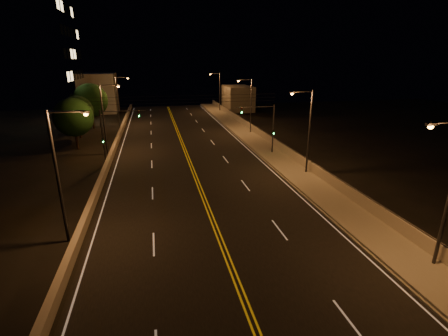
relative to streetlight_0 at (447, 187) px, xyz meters
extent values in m
cube|color=black|center=(-11.52, 15.70, -5.17)|extent=(18.00, 120.00, 0.02)
cube|color=gray|center=(-0.72, 15.70, -5.03)|extent=(3.60, 120.00, 0.30)
cube|color=gray|center=(-2.59, 15.70, -5.11)|extent=(0.14, 120.00, 0.15)
cube|color=gray|center=(0.93, 15.70, -4.38)|extent=(0.30, 120.00, 1.00)
cube|color=gray|center=(-20.97, 15.70, -4.79)|extent=(0.45, 120.00, 0.79)
cube|color=slate|center=(4.98, 64.29, -2.28)|extent=(6.00, 10.00, 5.80)
cube|color=slate|center=(-27.52, 67.94, -0.76)|extent=(8.00, 8.00, 8.85)
cylinder|color=black|center=(0.93, 15.70, -3.85)|extent=(0.06, 120.00, 0.06)
cube|color=silver|center=(-20.12, 15.70, -5.16)|extent=(0.12, 116.00, 0.00)
cube|color=silver|center=(-2.92, 15.70, -5.16)|extent=(0.12, 116.00, 0.00)
cube|color=gold|center=(-11.67, 15.70, -5.16)|extent=(0.12, 116.00, 0.00)
cube|color=gold|center=(-11.37, 15.70, -5.16)|extent=(0.12, 116.00, 0.00)
cube|color=silver|center=(-16.02, 6.20, -5.16)|extent=(0.12, 3.00, 0.00)
cube|color=silver|center=(-16.02, 15.20, -5.16)|extent=(0.12, 3.00, 0.00)
cube|color=silver|center=(-16.02, 24.20, -5.16)|extent=(0.12, 3.00, 0.00)
cube|color=silver|center=(-16.02, 33.20, -5.16)|extent=(0.12, 3.00, 0.00)
cube|color=silver|center=(-16.02, 42.20, -5.16)|extent=(0.12, 3.00, 0.00)
cube|color=silver|center=(-16.02, 51.20, -5.16)|extent=(0.12, 3.00, 0.00)
cube|color=silver|center=(-16.02, 60.20, -5.16)|extent=(0.12, 3.00, 0.00)
cube|color=silver|center=(-16.02, 69.20, -5.16)|extent=(0.12, 3.00, 0.00)
cube|color=silver|center=(-7.02, -2.80, -5.16)|extent=(0.12, 3.00, 0.00)
cube|color=silver|center=(-7.02, 6.20, -5.16)|extent=(0.12, 3.00, 0.00)
cube|color=silver|center=(-7.02, 15.20, -5.16)|extent=(0.12, 3.00, 0.00)
cube|color=silver|center=(-7.02, 24.20, -5.16)|extent=(0.12, 3.00, 0.00)
cube|color=silver|center=(-7.02, 33.20, -5.16)|extent=(0.12, 3.00, 0.00)
cube|color=silver|center=(-7.02, 42.20, -5.16)|extent=(0.12, 3.00, 0.00)
cube|color=silver|center=(-7.02, 51.20, -5.16)|extent=(0.12, 3.00, 0.00)
cube|color=silver|center=(-7.02, 60.20, -5.16)|extent=(0.12, 3.00, 0.00)
cube|color=silver|center=(-7.02, 69.20, -5.16)|extent=(0.12, 3.00, 0.00)
cube|color=#2D2D33|center=(-1.92, 0.00, 3.55)|extent=(0.50, 0.25, 0.14)
sphere|color=#FF9E2D|center=(-1.92, 0.00, 3.45)|extent=(0.28, 0.28, 0.28)
cylinder|color=#2D2D33|center=(0.28, 16.99, -0.71)|extent=(0.20, 0.20, 8.96)
cylinder|color=#2D2D33|center=(-0.82, 16.99, 3.62)|extent=(2.20, 0.12, 0.12)
cube|color=#2D2D33|center=(-1.92, 16.99, 3.55)|extent=(0.50, 0.25, 0.14)
sphere|color=#FF9E2D|center=(-1.92, 16.99, 3.45)|extent=(0.28, 0.28, 0.28)
cylinder|color=#2D2D33|center=(0.28, 37.79, -0.71)|extent=(0.20, 0.20, 8.96)
cylinder|color=#2D2D33|center=(-0.82, 37.79, 3.62)|extent=(2.20, 0.12, 0.12)
cube|color=#2D2D33|center=(-1.92, 37.79, 3.55)|extent=(0.50, 0.25, 0.14)
sphere|color=#FF9E2D|center=(-1.92, 37.79, 3.45)|extent=(0.28, 0.28, 0.28)
cylinder|color=#2D2D33|center=(0.28, 63.20, -0.71)|extent=(0.20, 0.20, 8.96)
cylinder|color=#2D2D33|center=(-0.82, 63.20, 3.62)|extent=(2.20, 0.12, 0.12)
cube|color=#2D2D33|center=(-1.92, 63.20, 3.55)|extent=(0.50, 0.25, 0.14)
sphere|color=#FF9E2D|center=(-1.92, 63.20, 3.45)|extent=(0.28, 0.28, 0.28)
cylinder|color=#2D2D33|center=(-21.72, 7.88, -0.71)|extent=(0.20, 0.20, 8.96)
cylinder|color=#2D2D33|center=(-20.62, 7.88, 3.62)|extent=(2.20, 0.12, 0.12)
cube|color=#2D2D33|center=(-19.52, 7.88, 3.55)|extent=(0.50, 0.25, 0.14)
sphere|color=#FF9E2D|center=(-19.52, 7.88, 3.45)|extent=(0.28, 0.28, 0.28)
cylinder|color=#2D2D33|center=(-21.72, 30.23, -0.71)|extent=(0.20, 0.20, 8.96)
cylinder|color=#2D2D33|center=(-20.62, 30.23, 3.62)|extent=(2.20, 0.12, 0.12)
cube|color=#2D2D33|center=(-19.52, 30.23, 3.55)|extent=(0.50, 0.25, 0.14)
sphere|color=#FF9E2D|center=(-19.52, 30.23, 3.45)|extent=(0.28, 0.28, 0.28)
cylinder|color=#2D2D33|center=(-21.72, 49.41, -0.71)|extent=(0.20, 0.20, 8.96)
cylinder|color=#2D2D33|center=(-20.62, 49.41, 3.62)|extent=(2.20, 0.12, 0.12)
cube|color=#2D2D33|center=(-19.52, 49.41, 3.55)|extent=(0.50, 0.25, 0.14)
sphere|color=#FF9E2D|center=(-19.52, 49.41, 3.45)|extent=(0.28, 0.28, 0.28)
cylinder|color=#2D2D33|center=(-0.52, 25.28, -1.96)|extent=(0.18, 0.18, 6.45)
cylinder|color=#2D2D33|center=(-3.02, 25.28, 1.06)|extent=(5.00, 0.10, 0.10)
cube|color=black|center=(-4.77, 25.28, 0.71)|extent=(0.28, 0.18, 0.80)
sphere|color=#19FF4C|center=(-4.77, 25.17, 0.46)|extent=(0.14, 0.14, 0.14)
cube|color=black|center=(-0.52, 25.13, -2.18)|extent=(0.22, 0.14, 0.55)
cylinder|color=#2D2D33|center=(-21.32, 25.28, -1.96)|extent=(0.18, 0.18, 6.45)
cylinder|color=#2D2D33|center=(-18.82, 25.28, 1.06)|extent=(5.00, 0.10, 0.10)
cube|color=black|center=(-17.07, 25.28, 0.71)|extent=(0.28, 0.18, 0.80)
sphere|color=#19FF4C|center=(-17.07, 25.17, 0.46)|extent=(0.14, 0.14, 0.14)
cube|color=black|center=(-21.32, 25.13, -2.18)|extent=(0.22, 0.14, 0.55)
cylinder|color=black|center=(-11.52, 25.20, 1.82)|extent=(22.00, 0.03, 0.03)
cylinder|color=black|center=(-11.52, 25.20, 2.22)|extent=(22.00, 0.03, 0.03)
cylinder|color=black|center=(-11.52, 25.20, 2.62)|extent=(22.00, 0.03, 0.03)
cylinder|color=black|center=(-25.98, 33.42, -3.96)|extent=(0.36, 0.36, 2.45)
sphere|color=black|center=(-25.98, 33.42, -0.75)|extent=(5.18, 5.18, 5.18)
cylinder|color=black|center=(-26.96, 40.75, -4.03)|extent=(0.36, 0.36, 2.31)
sphere|color=black|center=(-26.96, 40.75, -1.02)|extent=(4.87, 4.87, 4.87)
cylinder|color=black|center=(-26.08, 48.09, -3.79)|extent=(0.36, 0.36, 2.78)
sphere|color=black|center=(-26.08, 48.09, -0.17)|extent=(5.87, 5.87, 5.87)
camera|label=1|loc=(-15.46, -13.46, 6.62)|focal=26.00mm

